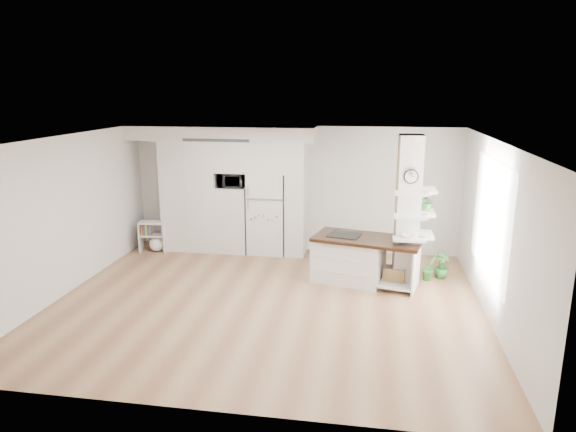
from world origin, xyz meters
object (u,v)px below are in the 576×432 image
(kitchen_island, at_px, (355,258))
(refrigerator, at_px, (267,213))
(bookshelf, at_px, (154,238))
(floor_plant_a, at_px, (429,268))

(kitchen_island, bearing_deg, refrigerator, 156.29)
(refrigerator, relative_size, bookshelf, 2.63)
(kitchen_island, distance_m, bookshelf, 4.52)
(bookshelf, bearing_deg, kitchen_island, -24.19)
(refrigerator, bearing_deg, kitchen_island, -36.82)
(bookshelf, bearing_deg, floor_plant_a, -18.56)
(refrigerator, height_order, kitchen_island, refrigerator)
(kitchen_island, distance_m, floor_plant_a, 1.39)
(kitchen_island, bearing_deg, floor_plant_a, 23.44)
(refrigerator, xyz_separation_m, bookshelf, (-2.45, -0.34, -0.58))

